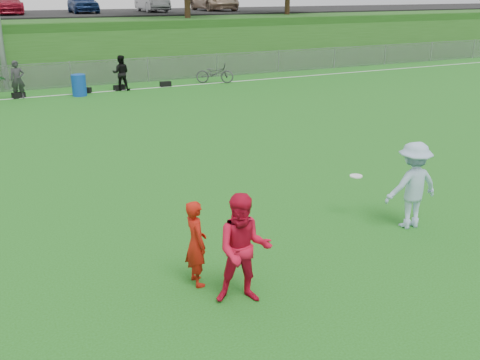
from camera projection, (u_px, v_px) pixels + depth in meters
ground at (244, 253)px, 10.12m from camera, size 120.00×120.00×0.00m
sideline_far at (79, 94)px, 25.41m from camera, size 60.00×0.10×0.01m
fence at (71, 74)px, 26.89m from camera, size 58.00×0.06×1.30m
berm at (43, 39)px, 35.94m from camera, size 120.00×18.00×3.00m
parking_lot at (37, 14)px, 37.12m from camera, size 120.00×12.00×0.10m
car_row at (19, 3)px, 35.54m from camera, size 32.04×5.18×1.44m
spectator_row at (5, 80)px, 23.84m from camera, size 9.63×0.88×1.69m
gear_bags at (99, 89)px, 25.85m from camera, size 7.58×0.55×0.26m
player_red_left at (196, 243)px, 8.83m from camera, size 0.36×0.55×1.49m
player_red_center at (244, 249)px, 8.26m from camera, size 1.08×0.97×1.82m
player_blue at (412, 185)px, 10.94m from camera, size 1.23×0.77×1.83m
frisbee at (356, 176)px, 11.40m from camera, size 0.27×0.27×0.03m
recycling_bin at (79, 85)px, 24.73m from camera, size 0.83×0.83×0.99m
bicycle at (215, 73)px, 28.12m from camera, size 2.06×1.53×1.04m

